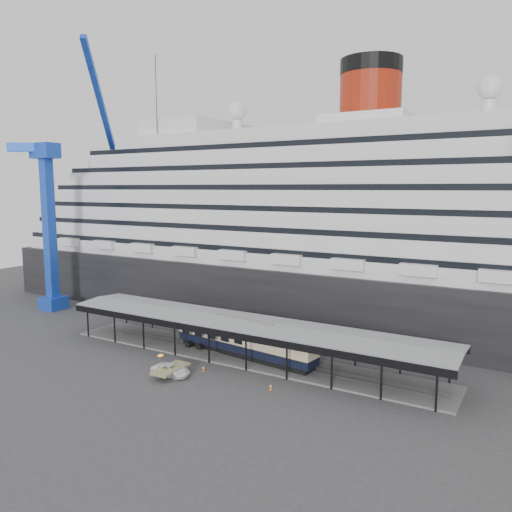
# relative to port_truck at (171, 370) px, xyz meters

# --- Properties ---
(ground) EXTENTS (200.00, 200.00, 0.00)m
(ground) POSITION_rel_port_truck_xyz_m (4.28, 5.20, -0.70)
(ground) COLOR #37373A
(ground) RESTS_ON ground
(cruise_ship) EXTENTS (130.00, 30.00, 43.90)m
(cruise_ship) POSITION_rel_port_truck_xyz_m (4.33, 37.20, 17.65)
(cruise_ship) COLOR black
(cruise_ship) RESTS_ON ground
(platform_canopy) EXTENTS (56.00, 9.18, 5.30)m
(platform_canopy) POSITION_rel_port_truck_xyz_m (4.28, 10.20, 1.66)
(platform_canopy) COLOR slate
(platform_canopy) RESTS_ON ground
(crane_blue) EXTENTS (22.63, 19.19, 47.60)m
(crane_blue) POSITION_rel_port_truck_xyz_m (-40.83, 15.82, 19.25)
(crane_blue) COLOR blue
(crane_blue) RESTS_ON ground
(port_truck) EXTENTS (5.13, 2.49, 1.41)m
(port_truck) POSITION_rel_port_truck_xyz_m (0.00, 0.00, 0.00)
(port_truck) COLOR white
(port_truck) RESTS_ON ground
(pullman_carriage) EXTENTS (22.36, 5.57, 21.77)m
(pullman_carriage) POSITION_rel_port_truck_xyz_m (4.31, 10.20, 1.94)
(pullman_carriage) COLOR black
(pullman_carriage) RESTS_ON ground
(traffic_cone_left) EXTENTS (0.54, 0.54, 0.79)m
(traffic_cone_left) POSITION_rel_port_truck_xyz_m (-1.46, 2.02, -0.31)
(traffic_cone_left) COLOR #E45B0C
(traffic_cone_left) RESTS_ON ground
(traffic_cone_mid) EXTENTS (0.41, 0.41, 0.72)m
(traffic_cone_mid) POSITION_rel_port_truck_xyz_m (2.60, 3.22, -0.35)
(traffic_cone_mid) COLOR #D9560C
(traffic_cone_mid) RESTS_ON ground
(traffic_cone_right) EXTENTS (0.44, 0.44, 0.75)m
(traffic_cone_right) POSITION_rel_port_truck_xyz_m (12.78, 2.37, -0.33)
(traffic_cone_right) COLOR #F25C0D
(traffic_cone_right) RESTS_ON ground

